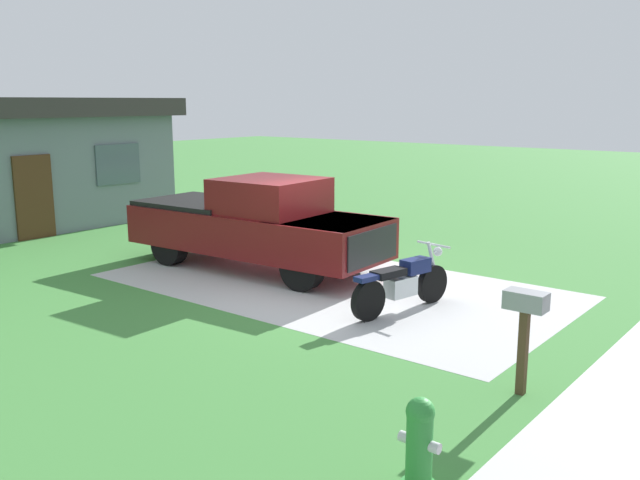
# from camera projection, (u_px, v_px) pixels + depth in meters

# --- Properties ---
(ground_plane) EXTENTS (80.00, 80.00, 0.00)m
(ground_plane) POSITION_uv_depth(u_px,v_px,m) (333.00, 285.00, 12.92)
(ground_plane) COLOR #43863D
(driveway_pad) EXTENTS (4.80, 8.56, 0.01)m
(driveway_pad) POSITION_uv_depth(u_px,v_px,m) (333.00, 285.00, 12.92)
(driveway_pad) COLOR #BCBCBC
(driveway_pad) RESTS_ON ground
(motorcycle) EXTENTS (2.20, 0.77, 1.09)m
(motorcycle) POSITION_uv_depth(u_px,v_px,m) (403.00, 283.00, 11.27)
(motorcycle) COLOR black
(motorcycle) RESTS_ON ground
(pickup_truck) EXTENTS (2.32, 5.73, 1.90)m
(pickup_truck) POSITION_uv_depth(u_px,v_px,m) (254.00, 223.00, 14.11)
(pickup_truck) COLOR black
(pickup_truck) RESTS_ON ground
(fire_hydrant) EXTENTS (0.32, 0.40, 0.87)m
(fire_hydrant) POSITION_uv_depth(u_px,v_px,m) (419.00, 445.00, 6.07)
(fire_hydrant) COLOR #2D8C38
(fire_hydrant) RESTS_ON ground
(mailbox) EXTENTS (0.26, 0.48, 1.26)m
(mailbox) POSITION_uv_depth(u_px,v_px,m) (525.00, 315.00, 7.95)
(mailbox) COLOR #4C3823
(mailbox) RESTS_ON ground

